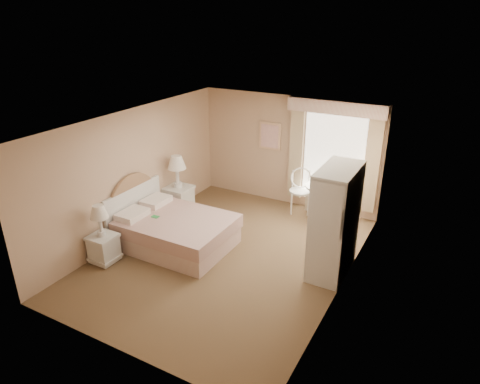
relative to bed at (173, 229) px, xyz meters
The scene contains 9 objects.
room 1.46m from the bed, ahead, with size 4.21×5.51×2.51m.
window 3.69m from the bed, 52.16° to the left, with size 2.05×0.22×2.51m.
framed_art 3.18m from the bed, 76.71° to the left, with size 0.52×0.04×0.62m.
bed is the anchor object (origin of this frame).
nightstand_near 1.29m from the bed, 123.61° to the right, with size 0.45×0.45×1.09m.
nightstand_far 1.39m from the bed, 121.17° to the left, with size 0.55×0.55×1.32m.
round_table 3.28m from the bed, 51.00° to the left, with size 0.68×0.68×0.72m.
cafe_chair 3.05m from the bed, 58.91° to the left, with size 0.62×0.62×0.99m.
armoire 3.03m from the bed, 11.56° to the left, with size 0.57×1.14×1.89m.
Camera 1 is at (3.45, -5.86, 4.18)m, focal length 32.00 mm.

